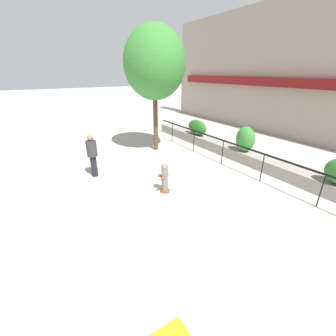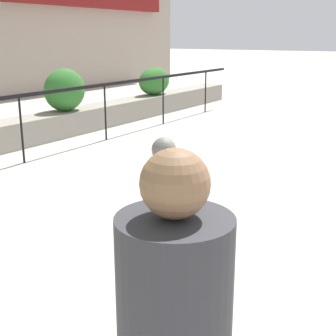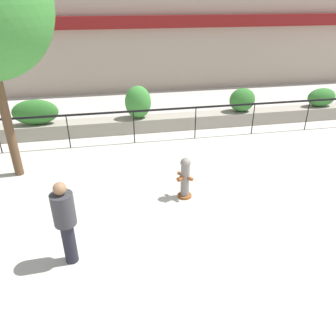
# 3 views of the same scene
# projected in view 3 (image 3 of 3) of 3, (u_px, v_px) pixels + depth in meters

# --- Properties ---
(ground_plane) EXTENTS (120.00, 120.00, 0.00)m
(ground_plane) POSITION_uv_depth(u_px,v_px,m) (252.00, 221.00, 7.40)
(ground_plane) COLOR #B2ADA3
(building_facade) EXTENTS (30.00, 1.36, 8.00)m
(building_facade) POSITION_uv_depth(u_px,v_px,m) (160.00, 7.00, 15.91)
(building_facade) COLOR gray
(building_facade) RESTS_ON ground
(planter_wall_low) EXTENTS (18.00, 0.70, 0.50)m
(planter_wall_low) POSITION_uv_depth(u_px,v_px,m) (187.00, 121.00, 12.48)
(planter_wall_low) COLOR gray
(planter_wall_low) RESTS_ON ground
(fence_railing_segment) EXTENTS (15.00, 0.05, 1.15)m
(fence_railing_segment) POSITION_uv_depth(u_px,v_px,m) (196.00, 110.00, 11.17)
(fence_railing_segment) COLOR black
(fence_railing_segment) RESTS_ON ground
(hedge_bush_0) EXTENTS (1.55, 0.56, 0.88)m
(hedge_bush_0) POSITION_uv_depth(u_px,v_px,m) (35.00, 112.00, 11.24)
(hedge_bush_0) COLOR #2D6B28
(hedge_bush_0) RESTS_ON planter_wall_low
(hedge_bush_1) EXTENTS (0.94, 0.70, 1.18)m
(hedge_bush_1) POSITION_uv_depth(u_px,v_px,m) (138.00, 102.00, 11.77)
(hedge_bush_1) COLOR #387F33
(hedge_bush_1) RESTS_ON planter_wall_low
(hedge_bush_2) EXTENTS (1.00, 0.70, 0.90)m
(hedge_bush_2) POSITION_uv_depth(u_px,v_px,m) (242.00, 100.00, 12.51)
(hedge_bush_2) COLOR #2D6B28
(hedge_bush_2) RESTS_ON planter_wall_low
(hedge_bush_3) EXTENTS (1.19, 0.58, 0.73)m
(hedge_bush_3) POSITION_uv_depth(u_px,v_px,m) (322.00, 97.00, 13.13)
(hedge_bush_3) COLOR #2D6B28
(hedge_bush_3) RESTS_ON planter_wall_low
(fire_hydrant) EXTENTS (0.49, 0.49, 1.08)m
(fire_hydrant) POSITION_uv_depth(u_px,v_px,m) (185.00, 178.00, 8.02)
(fire_hydrant) COLOR brown
(fire_hydrant) RESTS_ON ground
(pedestrian) EXTENTS (0.57, 0.57, 1.73)m
(pedestrian) POSITION_uv_depth(u_px,v_px,m) (65.00, 219.00, 5.84)
(pedestrian) COLOR black
(pedestrian) RESTS_ON ground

